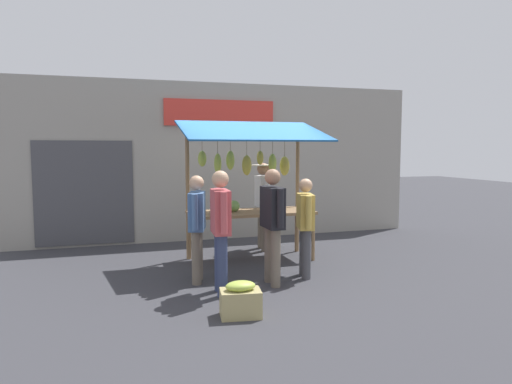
{
  "coord_description": "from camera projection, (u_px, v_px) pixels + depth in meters",
  "views": [
    {
      "loc": [
        2.46,
        8.02,
        2.01
      ],
      "look_at": [
        0.0,
        0.3,
        1.25
      ],
      "focal_mm": 33.34,
      "sensor_mm": 36.0,
      "label": 1
    }
  ],
  "objects": [
    {
      "name": "ground_plane",
      "position": [
        251.0,
        260.0,
        8.54
      ],
      "size": [
        40.0,
        40.0,
        0.0
      ],
      "primitive_type": "plane",
      "color": "#38383D"
    },
    {
      "name": "street_backdrop",
      "position": [
        219.0,
        162.0,
        10.44
      ],
      "size": [
        9.0,
        0.3,
        3.4
      ],
      "color": "#9E998E",
      "rests_on": "ground"
    },
    {
      "name": "market_stall",
      "position": [
        249.0,
        173.0,
        8.45
      ],
      "size": [
        2.5,
        1.46,
        2.5
      ],
      "color": "olive",
      "rests_on": "ground"
    },
    {
      "name": "vendor_with_sunhat",
      "position": [
        263.0,
        198.0,
        9.3
      ],
      "size": [
        0.44,
        0.72,
        1.71
      ],
      "rotation": [
        0.0,
        0.0,
        1.51
      ],
      "color": "#726656",
      "rests_on": "ground"
    },
    {
      "name": "shopper_in_grey_tee",
      "position": [
        221.0,
        223.0,
        6.47
      ],
      "size": [
        0.26,
        0.72,
        1.7
      ],
      "rotation": [
        0.0,
        0.0,
        -1.66
      ],
      "color": "navy",
      "rests_on": "ground"
    },
    {
      "name": "shopper_with_shopping_bag",
      "position": [
        305.0,
        221.0,
        7.34
      ],
      "size": [
        0.33,
        0.65,
        1.54
      ],
      "rotation": [
        0.0,
        0.0,
        -1.83
      ],
      "color": "#4C4C51",
      "rests_on": "ground"
    },
    {
      "name": "shopper_in_striped_shirt",
      "position": [
        272.0,
        218.0,
        6.91
      ],
      "size": [
        0.23,
        0.72,
        1.7
      ],
      "rotation": [
        0.0,
        0.0,
        -1.56
      ],
      "color": "#726656",
      "rests_on": "ground"
    },
    {
      "name": "shopper_with_ponytail",
      "position": [
        197.0,
        221.0,
        7.04
      ],
      "size": [
        0.34,
        0.66,
        1.6
      ],
      "rotation": [
        0.0,
        0.0,
        -1.85
      ],
      "color": "#726656",
      "rests_on": "ground"
    },
    {
      "name": "produce_crate_near",
      "position": [
        241.0,
        300.0,
        5.65
      ],
      "size": [
        0.52,
        0.4,
        0.43
      ],
      "color": "tan",
      "rests_on": "ground"
    }
  ]
}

